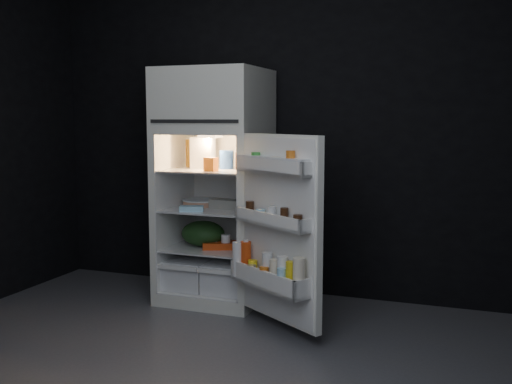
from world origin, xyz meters
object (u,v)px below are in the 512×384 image
at_px(egg_carton, 230,204).
at_px(yogurt_tray, 221,245).
at_px(refrigerator, 216,178).
at_px(milk_jug, 203,153).
at_px(fridge_door, 277,232).

relative_size(egg_carton, yogurt_tray, 1.15).
distance_m(refrigerator, yogurt_tray, 0.52).
distance_m(milk_jug, egg_carton, 0.45).
distance_m(fridge_door, egg_carton, 0.78).
height_order(fridge_door, yogurt_tray, fridge_door).
relative_size(fridge_door, yogurt_tray, 4.52).
height_order(refrigerator, egg_carton, refrigerator).
bearing_deg(milk_jug, yogurt_tray, -33.41).
xyz_separation_m(refrigerator, yogurt_tray, (0.09, -0.11, -0.50)).
distance_m(fridge_door, yogurt_tray, 0.81).
bearing_deg(milk_jug, fridge_door, -44.61).
bearing_deg(fridge_door, refrigerator, 139.66).
xyz_separation_m(milk_jug, egg_carton, (0.23, -0.03, -0.38)).
relative_size(refrigerator, egg_carton, 5.75).
bearing_deg(fridge_door, milk_jug, 144.39).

